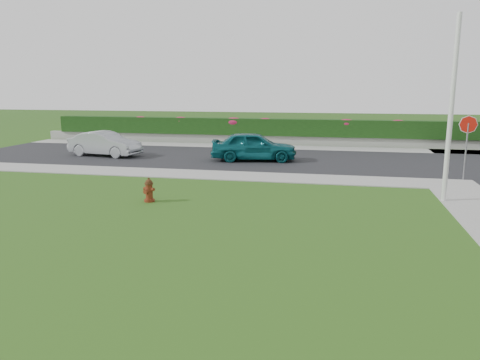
% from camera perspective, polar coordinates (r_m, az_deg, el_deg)
% --- Properties ---
extents(ground, '(120.00, 120.00, 0.00)m').
position_cam_1_polar(ground, '(11.22, -1.95, -8.39)').
color(ground, black).
rests_on(ground, ground).
extents(street_far, '(26.00, 8.00, 0.04)m').
position_cam_1_polar(street_far, '(25.67, -5.40, 2.83)').
color(street_far, black).
rests_on(street_far, ground).
extents(sidewalk_far, '(24.00, 2.00, 0.04)m').
position_cam_1_polar(sidewalk_far, '(21.39, -11.90, 0.94)').
color(sidewalk_far, gray).
rests_on(sidewalk_far, ground).
extents(curb_corner, '(2.00, 2.00, 0.04)m').
position_cam_1_polar(curb_corner, '(20.12, 24.40, -0.49)').
color(curb_corner, gray).
rests_on(curb_corner, ground).
extents(sidewalk_beyond, '(34.00, 2.00, 0.04)m').
position_cam_1_polar(sidewalk_beyond, '(29.71, 4.89, 3.99)').
color(sidewalk_beyond, gray).
rests_on(sidewalk_beyond, ground).
extents(retaining_wall, '(34.00, 0.40, 0.60)m').
position_cam_1_polar(retaining_wall, '(31.15, 5.24, 4.85)').
color(retaining_wall, gray).
rests_on(retaining_wall, ground).
extents(hedge, '(32.00, 0.90, 1.10)m').
position_cam_1_polar(hedge, '(31.17, 5.29, 6.42)').
color(hedge, black).
rests_on(hedge, retaining_wall).
extents(fire_hydrant, '(0.43, 0.40, 0.82)m').
position_cam_1_polar(fire_hydrant, '(15.88, -11.04, -1.24)').
color(fire_hydrant, '#51110C').
rests_on(fire_hydrant, ground).
extents(sedan_teal, '(4.58, 2.43, 1.48)m').
position_cam_1_polar(sedan_teal, '(24.08, 1.69, 4.15)').
color(sedan_teal, '#0B5156').
rests_on(sedan_teal, street_far).
extents(sedan_silver, '(4.23, 2.06, 1.34)m').
position_cam_1_polar(sedan_silver, '(26.78, -16.15, 4.27)').
color(sedan_silver, '#A0A4A8').
rests_on(sedan_silver, street_far).
extents(utility_pole, '(0.16, 0.16, 6.06)m').
position_cam_1_polar(utility_pole, '(16.71, 24.35, 7.74)').
color(utility_pole, silver).
rests_on(utility_pole, ground).
extents(stop_sign, '(0.73, 0.06, 2.66)m').
position_cam_1_polar(stop_sign, '(20.96, 26.00, 5.25)').
color(stop_sign, slate).
rests_on(stop_sign, ground).
extents(flower_clump_a, '(1.08, 0.69, 0.54)m').
position_cam_1_polar(flower_clump_a, '(33.68, -12.03, 7.16)').
color(flower_clump_a, '#BE204E').
rests_on(flower_clump_a, hedge).
extents(flower_clump_b, '(1.10, 0.71, 0.55)m').
position_cam_1_polar(flower_clump_b, '(32.61, -7.24, 7.18)').
color(flower_clump_b, '#BE204E').
rests_on(flower_clump_b, hedge).
extents(flower_clump_c, '(1.25, 0.80, 0.62)m').
position_cam_1_polar(flower_clump_c, '(31.59, -0.76, 7.08)').
color(flower_clump_c, '#BE204E').
rests_on(flower_clump_c, hedge).
extents(flower_clump_d, '(1.09, 0.70, 0.54)m').
position_cam_1_polar(flower_clump_d, '(31.20, 3.08, 7.07)').
color(flower_clump_d, '#BE204E').
rests_on(flower_clump_d, hedge).
extents(flower_clump_e, '(1.14, 0.73, 0.57)m').
position_cam_1_polar(flower_clump_e, '(30.85, 12.84, 6.74)').
color(flower_clump_e, '#BE204E').
rests_on(flower_clump_e, hedge).
extents(flower_clump_f, '(1.05, 0.68, 0.53)m').
position_cam_1_polar(flower_clump_f, '(31.06, 18.69, 6.49)').
color(flower_clump_f, '#BE204E').
rests_on(flower_clump_f, hedge).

